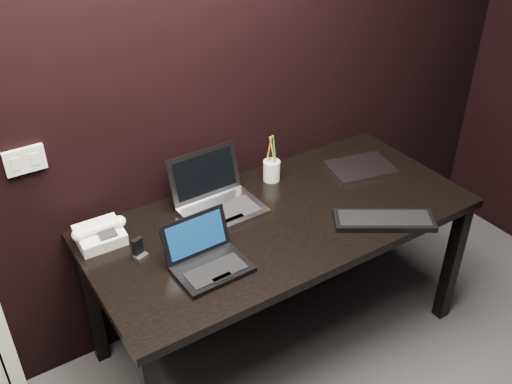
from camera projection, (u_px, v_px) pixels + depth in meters
wall_back at (169, 80)px, 2.34m from camera, size 4.00×0.00×4.00m
wall_switch at (25, 160)px, 2.14m from camera, size 0.15×0.02×0.10m
desk at (281, 230)px, 2.54m from camera, size 1.70×0.80×0.74m
netbook at (208, 259)px, 2.19m from camera, size 0.29×0.26×0.18m
silver_laptop at (218, 201)px, 2.51m from camera, size 0.35×0.32×0.24m
ext_keyboard at (384, 220)px, 2.45m from camera, size 0.44×0.35×0.03m
closed_laptop at (361, 168)px, 2.82m from camera, size 0.35×0.29×0.02m
desk_phone at (100, 234)px, 2.32m from camera, size 0.22×0.17×0.11m
mobile_phone at (139, 251)px, 2.24m from camera, size 0.06×0.06×0.09m
pen_cup at (272, 170)px, 2.72m from camera, size 0.09×0.09×0.24m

